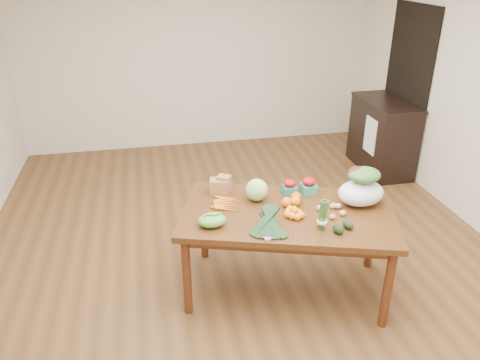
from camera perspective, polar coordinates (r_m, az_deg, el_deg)
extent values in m
plane|color=brown|center=(4.60, 0.14, -8.80)|extent=(6.00, 6.00, 0.00)
cube|color=beige|center=(6.87, -5.19, 15.11)|extent=(5.00, 0.02, 2.70)
cube|color=#543113|center=(3.97, 5.63, -8.59)|extent=(1.89, 1.40, 0.75)
cube|color=black|center=(6.42, 19.55, 10.26)|extent=(0.02, 1.00, 2.10)
cube|color=black|center=(6.42, 16.96, 5.18)|extent=(0.52, 1.02, 0.94)
cube|color=white|center=(6.15, 15.58, 5.24)|extent=(0.02, 0.28, 0.45)
sphere|color=#A8DA7D|center=(3.89, 2.05, -1.22)|extent=(0.19, 0.19, 0.19)
sphere|color=orange|center=(3.83, 5.71, -2.70)|extent=(0.08, 0.08, 0.08)
sphere|color=orange|center=(3.91, 6.86, -2.08)|extent=(0.09, 0.09, 0.09)
sphere|color=#FFA70F|center=(3.85, 6.77, -2.57)|extent=(0.08, 0.08, 0.08)
ellipsoid|color=#52AF3B|center=(3.55, -3.45, -4.92)|extent=(0.22, 0.16, 0.10)
ellipsoid|color=#DDB27F|center=(3.81, 9.70, -3.39)|extent=(0.06, 0.05, 0.05)
ellipsoid|color=tan|center=(3.72, 11.19, -4.41)|extent=(0.05, 0.05, 0.04)
ellipsoid|color=tan|center=(3.87, 11.88, -3.11)|extent=(0.06, 0.05, 0.05)
ellipsoid|color=#D1C179|center=(3.87, 11.28, -3.10)|extent=(0.06, 0.05, 0.05)
ellipsoid|color=tan|center=(3.78, 12.43, -3.95)|extent=(0.06, 0.05, 0.05)
ellipsoid|color=black|center=(3.54, 11.87, -5.88)|extent=(0.09, 0.11, 0.07)
ellipsoid|color=black|center=(3.61, 13.05, -5.31)|extent=(0.09, 0.11, 0.07)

